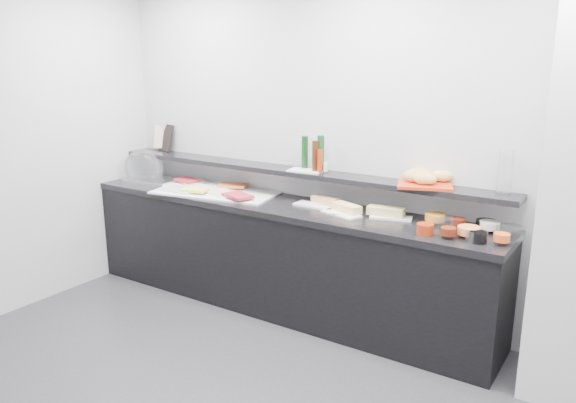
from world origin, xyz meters
The scene contains 55 objects.
back_wall centered at (0.00, 2.00, 1.35)m, with size 5.00×0.02×2.70m, color #ABAEB2.
buffet_cabinet centered at (-0.70, 1.70, 0.42)m, with size 3.60×0.60×0.85m, color black.
counter_top centered at (-0.70, 1.70, 0.88)m, with size 3.62×0.62×0.05m, color black.
wall_shelf centered at (-0.70, 1.88, 1.13)m, with size 3.60×0.25×0.04m, color black.
cloche_base centered at (-2.11, 1.69, 0.92)m, with size 0.48×0.32×0.04m, color silver.
cloche_dome centered at (-2.26, 1.72, 1.03)m, with size 0.39×0.26×0.34m, color white.
linen_runner centered at (-1.34, 1.67, 0.91)m, with size 1.05×0.50×0.01m, color silver.
platter_meat_a centered at (-1.74, 1.84, 0.92)m, with size 0.34×0.23×0.01m, color white.
food_meat_a centered at (-1.78, 1.79, 0.94)m, with size 0.23×0.15×0.02m, color maroon.
platter_salmon centered at (-1.43, 1.83, 0.92)m, with size 0.28×0.19×0.01m, color white.
food_salmon centered at (-1.30, 1.86, 0.94)m, with size 0.24×0.16×0.02m, color #DA612C.
platter_cheese centered at (-1.62, 1.55, 0.92)m, with size 0.33×0.22×0.01m, color silver.
food_cheese centered at (-1.46, 1.54, 0.94)m, with size 0.22×0.14×0.02m, color #F2ED5E.
platter_meat_b centered at (-1.21, 1.63, 0.92)m, with size 0.27×0.18×0.01m, color white.
food_meat_b centered at (-1.02, 1.58, 0.94)m, with size 0.25×0.16×0.02m, color maroon.
sandwich_plate_left centered at (-0.40, 1.76, 0.91)m, with size 0.34×0.14×0.01m, color white.
sandwich_food_left centered at (-0.34, 1.82, 0.94)m, with size 0.23×0.09×0.06m, color tan.
tongs_left centered at (-0.44, 1.78, 0.92)m, with size 0.01×0.01×0.16m, color silver.
sandwich_plate_mid centered at (-0.11, 1.66, 0.91)m, with size 0.31×0.13×0.01m, color white.
sandwich_food_mid centered at (-0.10, 1.71, 0.94)m, with size 0.24×0.09×0.06m, color #DEB574.
tongs_mid centered at (-0.14, 1.60, 0.92)m, with size 0.01×0.01×0.16m, color silver.
sandwich_plate_right centered at (0.23, 1.77, 0.91)m, with size 0.30×0.13×0.01m, color white.
sandwich_food_right centered at (0.19, 1.78, 0.94)m, with size 0.27×0.10×0.06m, color tan.
tongs_right centered at (0.26, 1.73, 0.92)m, with size 0.01×0.01×0.16m, color #BBBDC2.
bowl_glass_fruit centered at (0.63, 1.78, 0.94)m, with size 0.17×0.17×0.07m, color white.
fill_glass_fruit centered at (0.54, 1.82, 0.95)m, with size 0.14×0.14×0.05m, color orange.
bowl_black_jam centered at (0.89, 1.86, 0.94)m, with size 0.14×0.14×0.07m, color black.
fill_black_jam centered at (0.71, 1.79, 0.95)m, with size 0.10×0.10×0.05m, color #56180C.
bowl_glass_cream centered at (1.06, 1.79, 0.94)m, with size 0.18×0.18×0.07m, color silver.
fill_glass_cream centered at (0.91, 1.83, 0.95)m, with size 0.13×0.13×0.05m, color silver.
bowl_red_jam centered at (0.57, 1.55, 0.94)m, with size 0.11×0.11×0.07m, color #98290D.
fill_red_jam centered at (0.72, 1.54, 0.95)m, with size 0.10×0.10×0.05m, color #581B0C.
bowl_glass_salmon centered at (0.89, 1.58, 0.94)m, with size 0.14×0.14×0.07m, color white.
fill_glass_salmon centered at (0.83, 1.63, 0.95)m, with size 0.15×0.15×0.05m, color orange.
bowl_black_fruit centered at (0.91, 1.57, 0.94)m, with size 0.11×0.11×0.07m, color black.
fill_black_fruit centered at (1.04, 1.60, 0.95)m, with size 0.10×0.10×0.05m, color #E6531F.
framed_print centered at (-2.21, 1.98, 1.28)m, with size 0.24×0.02×0.26m, color black.
print_art centered at (-2.28, 1.99, 1.28)m, with size 0.15×0.00×0.22m, color #D0AB96.
condiment_tray centered at (-0.54, 1.85, 1.16)m, with size 0.27×0.17×0.01m, color white.
bottle_green_a centered at (-0.60, 1.92, 1.29)m, with size 0.05×0.05×0.26m, color black.
bottle_brown centered at (-0.46, 1.86, 1.28)m, with size 0.05×0.05×0.24m, color #381A0A.
bottle_green_b centered at (-0.44, 1.90, 1.30)m, with size 0.06×0.06×0.28m, color #113E1B.
bottle_hot centered at (-0.40, 1.83, 1.25)m, with size 0.04×0.04×0.18m, color #AB2C0C.
shaker_salt centered at (-0.38, 1.88, 1.20)m, with size 0.03×0.03×0.07m, color white.
shaker_pepper centered at (-0.46, 1.90, 1.20)m, with size 0.03×0.03×0.07m, color white.
bread_tray centered at (0.45, 1.84, 1.16)m, with size 0.38×0.26×0.02m, color #B53113.
bread_roll_nw centered at (0.35, 1.93, 1.21)m, with size 0.15×0.10×0.08m, color tan.
bread_roll_n centered at (0.35, 1.99, 1.21)m, with size 0.16×0.10×0.08m, color tan.
bread_roll_ne centered at (0.52, 1.98, 1.21)m, with size 0.16×0.10×0.08m, color gold.
bread_roll_sw centered at (0.34, 1.85, 1.21)m, with size 0.14×0.09×0.08m, color tan.
bread_roll_s centered at (0.46, 1.83, 1.21)m, with size 0.15×0.09×0.08m, color gold.
bread_roll_se centered at (0.44, 1.81, 1.21)m, with size 0.13×0.08×0.08m, color gold.
bread_roll_midw centered at (0.42, 1.91, 1.21)m, with size 0.14×0.09×0.08m, color tan.
bread_roll_mide centered at (0.39, 1.90, 1.21)m, with size 0.13×0.08×0.08m, color #B89446.
carafe centered at (0.96, 1.91, 1.30)m, with size 0.10×0.10×0.30m, color silver.
Camera 1 is at (1.75, -1.91, 2.03)m, focal length 35.00 mm.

